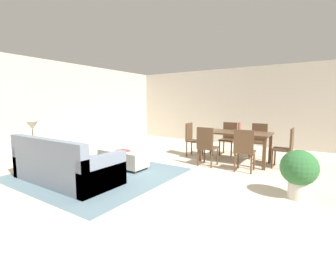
{
  "coord_description": "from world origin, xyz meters",
  "views": [
    {
      "loc": [
        2.16,
        -3.38,
        1.47
      ],
      "look_at": [
        -0.97,
        1.42,
        0.78
      ],
      "focal_mm": 24.99,
      "sensor_mm": 36.0,
      "label": 1
    }
  ],
  "objects_px": {
    "ottoman_table": "(123,158)",
    "table_lamp": "(32,126)",
    "dining_chair_near_right": "(244,148)",
    "vase_centerpiece": "(240,127)",
    "dining_chair_near_left": "(206,144)",
    "dining_chair_far_left": "(229,137)",
    "dining_chair_far_right": "(259,139)",
    "dining_chair_head_west": "(192,137)",
    "potted_plant": "(299,170)",
    "couch": "(65,167)",
    "side_table": "(34,150)",
    "dining_chair_head_east": "(287,146)",
    "book_on_ottoman": "(123,151)",
    "dining_table": "(235,136)"
  },
  "relations": [
    {
      "from": "dining_chair_near_right",
      "to": "dining_chair_far_left",
      "type": "distance_m",
      "value": 1.75
    },
    {
      "from": "dining_table",
      "to": "dining_chair_near_right",
      "type": "bearing_deg",
      "value": -60.39
    },
    {
      "from": "dining_table",
      "to": "dining_chair_far_left",
      "type": "relative_size",
      "value": 1.8
    },
    {
      "from": "dining_chair_near_left",
      "to": "dining_chair_near_right",
      "type": "distance_m",
      "value": 0.86
    },
    {
      "from": "dining_chair_far_right",
      "to": "dining_chair_head_west",
      "type": "distance_m",
      "value": 1.79
    },
    {
      "from": "ottoman_table",
      "to": "dining_chair_head_east",
      "type": "height_order",
      "value": "dining_chair_head_east"
    },
    {
      "from": "dining_chair_near_left",
      "to": "dining_chair_far_right",
      "type": "xyz_separation_m",
      "value": [
        0.81,
        1.6,
        0.0
      ]
    },
    {
      "from": "dining_chair_head_east",
      "to": "book_on_ottoman",
      "type": "relative_size",
      "value": 3.54
    },
    {
      "from": "table_lamp",
      "to": "dining_chair_head_west",
      "type": "relative_size",
      "value": 0.57
    },
    {
      "from": "table_lamp",
      "to": "vase_centerpiece",
      "type": "height_order",
      "value": "table_lamp"
    },
    {
      "from": "ottoman_table",
      "to": "vase_centerpiece",
      "type": "distance_m",
      "value": 2.92
    },
    {
      "from": "side_table",
      "to": "dining_chair_far_left",
      "type": "xyz_separation_m",
      "value": [
        3.18,
        3.82,
        0.09
      ]
    },
    {
      "from": "dining_chair_far_right",
      "to": "dining_chair_head_east",
      "type": "relative_size",
      "value": 1.0
    },
    {
      "from": "dining_chair_far_right",
      "to": "potted_plant",
      "type": "bearing_deg",
      "value": -66.08
    },
    {
      "from": "dining_table",
      "to": "dining_chair_head_west",
      "type": "height_order",
      "value": "dining_chair_head_west"
    },
    {
      "from": "book_on_ottoman",
      "to": "ottoman_table",
      "type": "bearing_deg",
      "value": 137.45
    },
    {
      "from": "table_lamp",
      "to": "dining_chair_head_west",
      "type": "xyz_separation_m",
      "value": [
        2.39,
        3.08,
        -0.44
      ]
    },
    {
      "from": "dining_chair_far_left",
      "to": "book_on_ottoman",
      "type": "distance_m",
      "value": 3.13
    },
    {
      "from": "ottoman_table",
      "to": "vase_centerpiece",
      "type": "relative_size",
      "value": 4.76
    },
    {
      "from": "dining_chair_near_right",
      "to": "dining_table",
      "type": "bearing_deg",
      "value": 119.61
    },
    {
      "from": "dining_chair_near_right",
      "to": "dining_chair_head_west",
      "type": "xyz_separation_m",
      "value": [
        -1.64,
        0.79,
        0.0
      ]
    },
    {
      "from": "dining_chair_far_right",
      "to": "potted_plant",
      "type": "distance_m",
      "value": 2.8
    },
    {
      "from": "side_table",
      "to": "dining_table",
      "type": "bearing_deg",
      "value": 40.47
    },
    {
      "from": "couch",
      "to": "dining_chair_near_left",
      "type": "height_order",
      "value": "dining_chair_near_left"
    },
    {
      "from": "dining_chair_near_right",
      "to": "dining_chair_far_right",
      "type": "bearing_deg",
      "value": 91.72
    },
    {
      "from": "couch",
      "to": "potted_plant",
      "type": "xyz_separation_m",
      "value": [
        3.74,
        1.48,
        0.17
      ]
    },
    {
      "from": "dining_table",
      "to": "dining_chair_near_left",
      "type": "bearing_deg",
      "value": -118.76
    },
    {
      "from": "dining_chair_near_left",
      "to": "dining_chair_far_left",
      "type": "height_order",
      "value": "same"
    },
    {
      "from": "dining_chair_far_right",
      "to": "vase_centerpiece",
      "type": "relative_size",
      "value": 3.83
    },
    {
      "from": "dining_chair_head_west",
      "to": "potted_plant",
      "type": "distance_m",
      "value": 3.24
    },
    {
      "from": "dining_chair_near_left",
      "to": "vase_centerpiece",
      "type": "distance_m",
      "value": 1.03
    },
    {
      "from": "potted_plant",
      "to": "vase_centerpiece",
      "type": "bearing_deg",
      "value": 128.92
    },
    {
      "from": "ottoman_table",
      "to": "table_lamp",
      "type": "relative_size",
      "value": 2.18
    },
    {
      "from": "dining_chair_head_west",
      "to": "dining_chair_far_left",
      "type": "bearing_deg",
      "value": 43.26
    },
    {
      "from": "table_lamp",
      "to": "potted_plant",
      "type": "height_order",
      "value": "table_lamp"
    },
    {
      "from": "dining_chair_head_west",
      "to": "potted_plant",
      "type": "bearing_deg",
      "value": -32.69
    },
    {
      "from": "side_table",
      "to": "dining_chair_far_left",
      "type": "distance_m",
      "value": 4.97
    },
    {
      "from": "dining_chair_head_east",
      "to": "dining_chair_head_west",
      "type": "bearing_deg",
      "value": -180.0
    },
    {
      "from": "couch",
      "to": "book_on_ottoman",
      "type": "distance_m",
      "value": 1.26
    },
    {
      "from": "dining_chair_far_right",
      "to": "vase_centerpiece",
      "type": "height_order",
      "value": "vase_centerpiece"
    },
    {
      "from": "ottoman_table",
      "to": "side_table",
      "type": "relative_size",
      "value": 2.09
    },
    {
      "from": "dining_chair_head_east",
      "to": "dining_chair_head_west",
      "type": "distance_m",
      "value": 2.36
    },
    {
      "from": "dining_chair_near_right",
      "to": "dining_chair_head_west",
      "type": "bearing_deg",
      "value": 154.4
    },
    {
      "from": "vase_centerpiece",
      "to": "book_on_ottoman",
      "type": "xyz_separation_m",
      "value": [
        -1.97,
        -2.04,
        -0.46
      ]
    },
    {
      "from": "dining_chair_near_right",
      "to": "vase_centerpiece",
      "type": "distance_m",
      "value": 0.95
    },
    {
      "from": "couch",
      "to": "dining_chair_head_west",
      "type": "bearing_deg",
      "value": 72.51
    },
    {
      "from": "dining_chair_far_right",
      "to": "vase_centerpiece",
      "type": "distance_m",
      "value": 0.92
    },
    {
      "from": "side_table",
      "to": "book_on_ottoman",
      "type": "bearing_deg",
      "value": 31.72
    },
    {
      "from": "dining_chair_near_left",
      "to": "side_table",
      "type": "bearing_deg",
      "value": -144.11
    },
    {
      "from": "dining_chair_far_right",
      "to": "dining_chair_head_east",
      "type": "distance_m",
      "value": 1.11
    }
  ]
}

